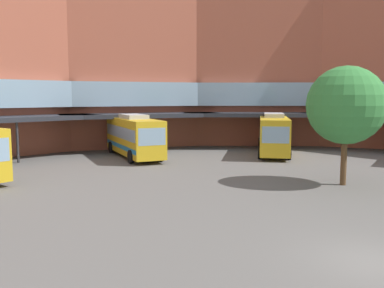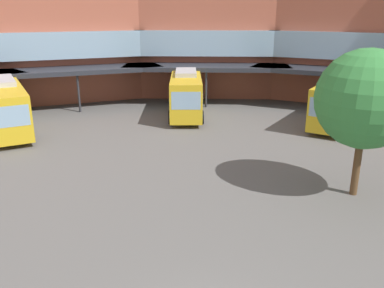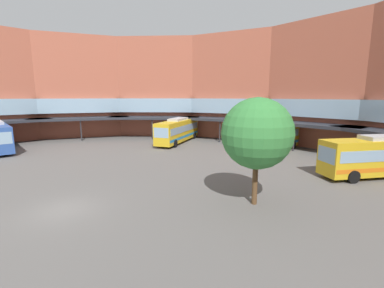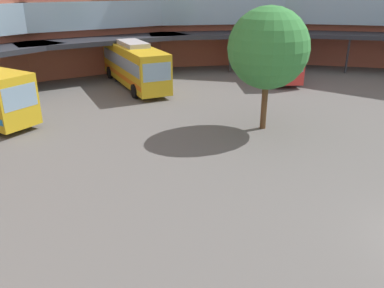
{
  "view_description": "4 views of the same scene",
  "coord_description": "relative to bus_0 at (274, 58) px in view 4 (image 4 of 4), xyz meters",
  "views": [
    {
      "loc": [
        -10.27,
        -10.23,
        5.38
      ],
      "look_at": [
        -2.18,
        10.85,
        2.83
      ],
      "focal_mm": 39.49,
      "sensor_mm": 36.0,
      "label": 1
    },
    {
      "loc": [
        -0.05,
        -8.75,
        8.88
      ],
      "look_at": [
        -0.82,
        14.23,
        1.19
      ],
      "focal_mm": 38.1,
      "sensor_mm": 36.0,
      "label": 2
    },
    {
      "loc": [
        17.71,
        -4.37,
        7.27
      ],
      "look_at": [
        -2.68,
        13.24,
        2.42
      ],
      "focal_mm": 25.01,
      "sensor_mm": 36.0,
      "label": 3
    },
    {
      "loc": [
        -13.81,
        0.84,
        8.23
      ],
      "look_at": [
        -0.37,
        10.08,
        1.57
      ],
      "focal_mm": 36.55,
      "sensor_mm": 36.0,
      "label": 4
    }
  ],
  "objects": [
    {
      "name": "bus_4",
      "position": [
        -10.31,
        8.47,
        0.1
      ],
      "size": [
        7.86,
        11.07,
        3.81
      ],
      "rotation": [
        0.0,
        0.0,
        4.19
      ],
      "color": "gold",
      "rests_on": "ground"
    },
    {
      "name": "bus_0",
      "position": [
        0.0,
        0.0,
        0.0
      ],
      "size": [
        9.58,
        8.32,
        3.61
      ],
      "rotation": [
        0.0,
        0.0,
        3.81
      ],
      "color": "red",
      "rests_on": "ground"
    },
    {
      "name": "plaza_tree",
      "position": [
        -14.0,
        -5.42,
        3.02
      ],
      "size": [
        4.7,
        4.7,
        7.21
      ],
      "color": "brown",
      "rests_on": "ground"
    }
  ]
}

